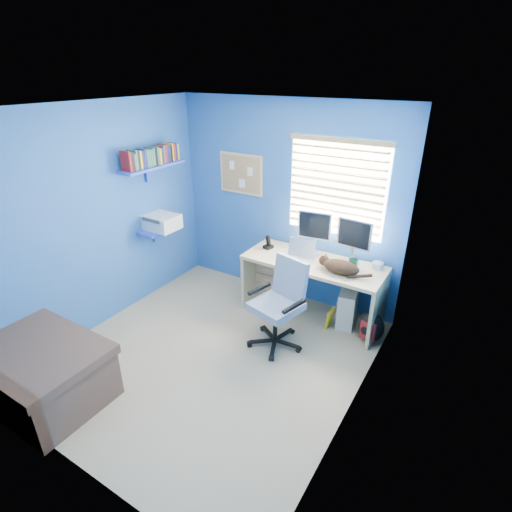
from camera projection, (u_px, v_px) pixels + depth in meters
The scene contains 23 objects.
floor at pixel (212, 355), 4.28m from camera, with size 3.00×3.20×0.00m, color tan.
ceiling at pixel (198, 107), 3.21m from camera, with size 3.00×3.20×0.00m, color white.
wall_back at pixel (286, 204), 4.98m from camera, with size 3.00×0.01×2.50m, color #2265AF.
wall_front at pixel (49, 338), 2.51m from camera, with size 3.00×0.01×2.50m, color #2265AF.
wall_left at pixel (100, 220), 4.46m from camera, with size 0.01×3.20×2.50m, color #2265AF.
wall_right at pixel (362, 291), 3.03m from camera, with size 0.01×3.20×2.50m, color #2265AF.
desk at pixel (312, 289), 4.82m from camera, with size 1.65×0.65×0.74m, color tan.
laptop at pixel (298, 253), 4.62m from camera, with size 0.33×0.26×0.22m, color silver.
monitor_left at pixel (315, 233), 4.75m from camera, with size 0.40×0.12×0.54m, color silver.
monitor_right at pixel (354, 242), 4.51m from camera, with size 0.40×0.12×0.54m, color silver.
phone at pixel (268, 242), 4.96m from camera, with size 0.09×0.11×0.17m, color black.
mug at pixel (353, 263), 4.50m from camera, with size 0.10×0.09×0.10m, color #1E6841.
cd_spindle at pixel (378, 265), 4.49m from camera, with size 0.13×0.13×0.07m, color silver.
cat at pixel (341, 267), 4.37m from camera, with size 0.41×0.22×0.15m, color black.
tower_pc at pixel (348, 306), 4.74m from camera, with size 0.19×0.44×0.45m, color beige.
drawer_boxes at pixel (271, 280), 5.24m from camera, with size 0.35×0.28×0.54m, color tan.
yellow_book at pixel (330, 318), 4.69m from camera, with size 0.03×0.17×0.24m, color yellow.
backpack at pixel (370, 327), 4.43m from camera, with size 0.31×0.24×0.36m, color black.
bed_corner at pixel (42, 373), 3.63m from camera, with size 1.15×0.82×0.55m, color brown.
office_chair at pixel (279, 314), 4.32m from camera, with size 0.69×0.69×0.98m.
window_blinds at pixel (336, 189), 4.52m from camera, with size 1.15×0.05×1.10m.
corkboard at pixel (241, 174), 5.14m from camera, with size 0.64×0.02×0.52m.
wall_shelves at pixel (156, 190), 4.88m from camera, with size 0.42×0.90×1.05m.
Camera 1 is at (2.19, -2.66, 2.79)m, focal length 28.00 mm.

